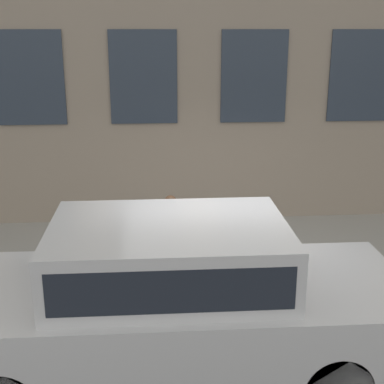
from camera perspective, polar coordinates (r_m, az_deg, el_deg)
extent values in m
plane|color=#2D2D30|center=(7.49, 2.74, -12.12)|extent=(80.00, 80.00, 0.00)
cube|color=gray|center=(8.86, 1.54, -6.75)|extent=(3.15, 60.00, 0.14)
cube|color=#2D3847|center=(10.36, 17.63, 11.70)|extent=(0.03, 1.19, 1.63)
cube|color=#2D3847|center=(9.82, 6.63, 12.11)|extent=(0.03, 1.19, 1.63)
cube|color=#2D3847|center=(9.65, -5.20, 12.07)|extent=(0.03, 1.19, 1.63)
cube|color=#2D3847|center=(9.88, -16.93, 11.54)|extent=(0.03, 1.19, 1.63)
cylinder|color=red|center=(7.87, 2.35, -9.21)|extent=(0.31, 0.31, 0.04)
cylinder|color=red|center=(7.76, 2.37, -7.41)|extent=(0.23, 0.23, 0.58)
sphere|color=maroon|center=(7.64, 2.40, -5.43)|extent=(0.24, 0.24, 0.24)
cylinder|color=black|center=(7.62, 2.40, -4.94)|extent=(0.08, 0.08, 0.10)
cylinder|color=red|center=(7.75, 3.58, -6.90)|extent=(0.09, 0.10, 0.09)
cylinder|color=red|center=(7.71, 1.16, -6.98)|extent=(0.09, 0.10, 0.09)
cylinder|color=#998466|center=(8.09, -2.24, -6.44)|extent=(0.08, 0.08, 0.55)
cylinder|color=#998466|center=(8.20, -2.27, -6.12)|extent=(0.08, 0.08, 0.55)
cube|color=#72288C|center=(7.97, -2.29, -3.07)|extent=(0.15, 0.10, 0.42)
cylinder|color=#72288C|center=(7.86, -2.27, -3.27)|extent=(0.06, 0.06, 0.40)
cylinder|color=#72288C|center=(8.06, -2.32, -2.74)|extent=(0.06, 0.06, 0.40)
sphere|color=brown|center=(7.87, -2.32, -1.02)|extent=(0.18, 0.18, 0.18)
cylinder|color=black|center=(6.97, -15.94, -11.96)|extent=(0.24, 0.69, 0.69)
cylinder|color=black|center=(5.68, 15.08, -19.21)|extent=(0.24, 0.69, 0.69)
cylinder|color=black|center=(7.03, 10.67, -11.30)|extent=(0.24, 0.69, 0.69)
cube|color=silver|center=(5.91, -2.37, -12.80)|extent=(1.91, 5.09, 0.73)
cube|color=silver|center=(5.60, -2.46, -6.63)|extent=(1.68, 2.45, 0.66)
cube|color=#1E232D|center=(5.60, -2.46, -6.63)|extent=(1.69, 2.25, 0.43)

